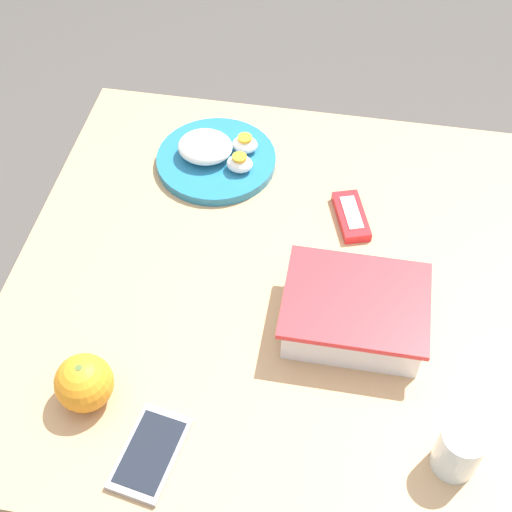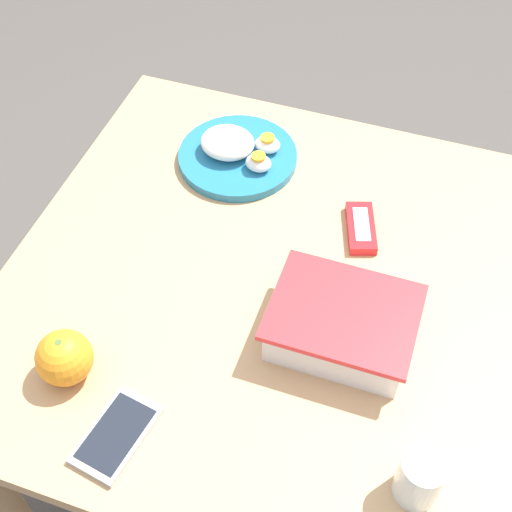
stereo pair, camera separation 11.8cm
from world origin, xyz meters
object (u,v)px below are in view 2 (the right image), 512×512
object	(u,v)px
orange_fruit	(64,358)
candy_bar	(361,228)
cell_phone	(116,435)
drinking_glass	(420,478)
food_container	(342,326)
rice_plate	(237,153)

from	to	relation	value
orange_fruit	candy_bar	distance (m)	0.55
cell_phone	drinking_glass	world-z (taller)	drinking_glass
food_container	cell_phone	distance (m)	0.37
drinking_glass	rice_plate	bearing A→B (deg)	-49.94
orange_fruit	drinking_glass	bearing A→B (deg)	178.83
cell_phone	drinking_glass	bearing A→B (deg)	-171.71
candy_bar	food_container	bearing A→B (deg)	95.53
rice_plate	candy_bar	bearing A→B (deg)	159.33
cell_phone	drinking_glass	distance (m)	0.42
cell_phone	food_container	bearing A→B (deg)	-134.19
rice_plate	cell_phone	world-z (taller)	rice_plate
candy_bar	cell_phone	xyz separation A→B (m)	(0.24, 0.49, -0.00)
rice_plate	cell_phone	bearing A→B (deg)	93.16
orange_fruit	rice_plate	world-z (taller)	orange_fruit
candy_bar	drinking_glass	bearing A→B (deg)	112.58
rice_plate	candy_bar	distance (m)	0.29
food_container	cell_phone	world-z (taller)	food_container
food_container	candy_bar	xyz separation A→B (m)	(0.02, -0.23, -0.02)
food_container	rice_plate	world-z (taller)	food_container
food_container	orange_fruit	world-z (taller)	orange_fruit
candy_bar	orange_fruit	bearing A→B (deg)	50.34
rice_plate	drinking_glass	bearing A→B (deg)	130.06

